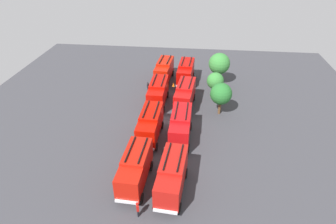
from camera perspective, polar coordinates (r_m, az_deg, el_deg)
ground_plane at (r=42.34m, az=0.00°, el=-1.61°), size 63.45×63.45×0.00m
fire_truck_0 at (r=53.26m, az=-0.78°, el=8.42°), size 7.36×3.20×3.88m
fire_truck_1 at (r=45.39m, az=-2.02°, el=4.01°), size 7.25×2.87×3.88m
fire_truck_2 at (r=37.72m, az=-3.60°, el=-2.40°), size 7.26×2.91×3.88m
fire_truck_3 at (r=31.34m, az=-6.60°, el=-10.99°), size 7.30×3.02×3.88m
fire_truck_4 at (r=52.52m, az=3.56°, el=8.01°), size 7.34×3.12×3.88m
fire_truck_5 at (r=44.74m, az=3.40°, el=3.53°), size 7.40×3.30×3.88m
fire_truck_6 at (r=37.45m, az=2.54°, el=-2.65°), size 7.25×2.87×3.88m
fire_truck_7 at (r=30.30m, az=0.77°, el=-12.55°), size 7.36×3.19×3.88m
firefighter_0 at (r=57.56m, az=0.36°, el=8.94°), size 0.44×0.27×1.65m
firefighter_1 at (r=29.08m, az=-6.08°, el=-18.68°), size 0.47×0.36×1.76m
firefighter_2 at (r=50.05m, az=-4.03°, el=5.13°), size 0.45×0.30×1.61m
tree_0 at (r=52.09m, az=10.21°, el=9.47°), size 3.76×3.76×5.83m
tree_1 at (r=47.82m, az=9.43°, el=6.14°), size 2.81×2.81×4.35m
tree_2 at (r=42.93m, az=10.55°, el=3.58°), size 3.25×3.25×5.04m
traffic_cone_0 at (r=49.83m, az=-1.34°, el=4.28°), size 0.39×0.39×0.56m
traffic_cone_1 at (r=51.83m, az=1.10°, el=5.51°), size 0.47×0.47×0.68m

